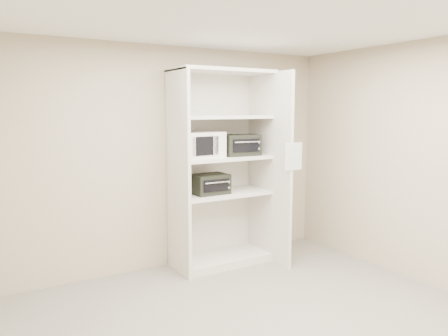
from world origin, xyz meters
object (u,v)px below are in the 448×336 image
microwave (200,145)px  toaster_oven_lower (210,184)px  shelving_unit (225,175)px  toaster_oven_upper (239,145)px

microwave → toaster_oven_lower: 0.50m
toaster_oven_lower → shelving_unit: bearing=3.5°
microwave → toaster_oven_upper: 0.53m
shelving_unit → toaster_oven_lower: shelving_unit is taller
shelving_unit → toaster_oven_upper: bearing=-10.6°
toaster_oven_lower → microwave: bearing=161.4°
shelving_unit → toaster_oven_upper: size_ratio=5.34×
shelving_unit → microwave: size_ratio=4.75×
microwave → toaster_oven_lower: (0.11, -0.03, -0.48)m
shelving_unit → toaster_oven_lower: bearing=-174.9°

